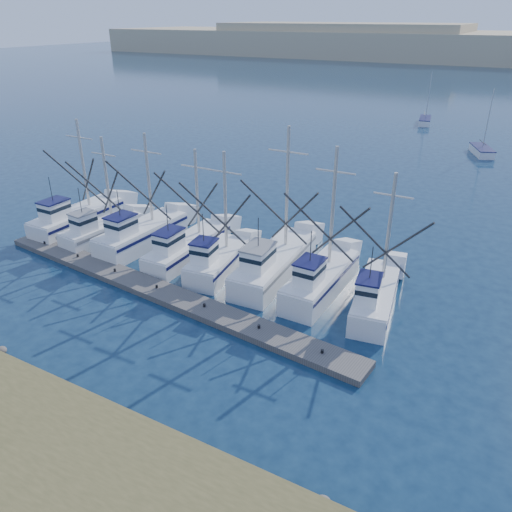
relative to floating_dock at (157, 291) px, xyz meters
The scene contains 5 objects.
ground 10.96m from the floating_dock, 28.53° to the right, with size 500.00×500.00×0.00m, color #0D223A.
floating_dock is the anchor object (origin of this frame).
trawler_fleet 5.09m from the floating_dock, 91.04° to the left, with size 28.53×9.63×9.92m.
sailboat_near 50.12m from the floating_dock, 73.97° to the left, with size 3.72×5.65×8.10m.
sailboat_far 65.28m from the floating_dock, 87.30° to the left, with size 2.66×6.10×8.10m.
Camera 1 is at (9.52, -16.17, 16.28)m, focal length 35.00 mm.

